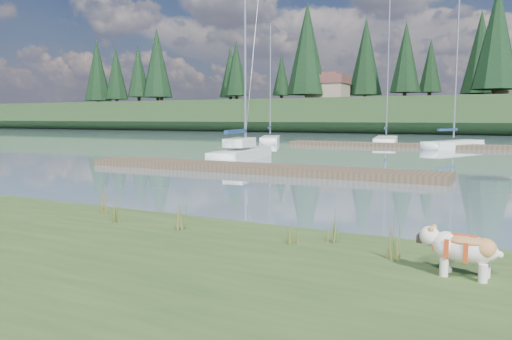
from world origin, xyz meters
The scene contains 22 objects.
ground centered at (0.00, 30.00, 0.00)m, with size 200.00×200.00×0.00m, color #76929D.
ridge centered at (0.00, 73.00, 2.50)m, with size 200.00×20.00×5.00m, color #1D3218.
bulldog centered at (5.33, -3.11, 0.71)m, with size 0.96×0.46×0.57m.
sailboat_main centered at (-7.45, 14.76, 0.42)m, with size 3.03×7.95×11.34m.
dock_near centered at (-4.00, 9.00, 0.15)m, with size 16.00×2.00×0.30m, color #4C3D2C.
dock_far centered at (2.00, 30.00, 0.15)m, with size 26.00×2.20×0.30m, color #4C3D2C.
sailboat_bg_0 centered at (-14.17, 31.92, 0.32)m, with size 4.19×7.37×10.77m.
sailboat_bg_1 centered at (-4.36, 35.47, 0.33)m, with size 3.35×9.11×13.22m.
sailboat_bg_2 centered at (2.04, 30.72, 0.33)m, with size 4.19×7.35×11.13m.
weed_0 centered at (-0.57, -2.69, 0.63)m, with size 0.17×0.14×0.67m.
weed_1 centered at (0.76, -2.59, 0.59)m, with size 0.17×0.14×0.58m.
weed_2 centered at (3.40, -2.21, 0.62)m, with size 0.17×0.14×0.65m.
weed_3 centered at (-1.38, -2.16, 0.61)m, with size 0.17×0.14×0.63m.
weed_4 centered at (2.86, -2.60, 0.54)m, with size 0.17×0.14×0.44m.
weed_5 centered at (4.41, -2.76, 0.64)m, with size 0.17×0.14×0.69m.
mud_lip centered at (0.00, -1.60, 0.07)m, with size 60.00×0.50×0.14m, color #33281C.
conifer_0 centered at (-55.00, 67.00, 12.64)m, with size 5.72×5.72×14.15m.
conifer_1 centered at (-40.00, 71.00, 11.28)m, with size 4.40×4.40×11.30m.
conifer_2 centered at (-25.00, 68.00, 13.54)m, with size 6.60×6.60×16.05m.
conifer_3 centered at (-10.00, 72.00, 11.74)m, with size 4.84×4.84×12.25m.
conifer_4 centered at (3.00, 66.00, 13.09)m, with size 6.16×6.16×15.10m.
house_0 centered at (-22.00, 70.00, 7.31)m, with size 6.30×5.30×4.65m.
Camera 1 is at (5.82, -9.49, 2.27)m, focal length 35.00 mm.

